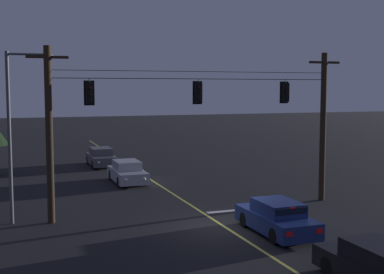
% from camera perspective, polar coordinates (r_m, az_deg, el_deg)
% --- Properties ---
extents(ground_plane, '(180.00, 180.00, 0.00)m').
position_cam_1_polar(ground_plane, '(22.78, 3.57, -9.83)').
color(ground_plane, black).
extents(lane_centre_stripe, '(0.14, 60.00, 0.01)m').
position_cam_1_polar(lane_centre_stripe, '(31.19, -3.10, -5.65)').
color(lane_centre_stripe, '#D1C64C').
rests_on(lane_centre_stripe, ground).
extents(stop_bar_paint, '(3.40, 0.36, 0.01)m').
position_cam_1_polar(stop_bar_paint, '(25.80, 5.23, -8.02)').
color(stop_bar_paint, silver).
rests_on(stop_bar_paint, ground).
extents(signal_span_assembly, '(15.82, 0.32, 7.83)m').
position_cam_1_polar(signal_span_assembly, '(24.99, 0.77, 1.00)').
color(signal_span_assembly, '#2D2116').
rests_on(signal_span_assembly, ground).
extents(traffic_light_leftmost, '(0.48, 0.41, 1.22)m').
position_cam_1_polar(traffic_light_leftmost, '(23.59, -11.22, 4.79)').
color(traffic_light_leftmost, black).
extents(traffic_light_left_inner, '(0.48, 0.41, 1.22)m').
position_cam_1_polar(traffic_light_left_inner, '(24.89, 0.72, 4.92)').
color(traffic_light_left_inner, black).
extents(traffic_light_centre, '(0.48, 0.41, 1.22)m').
position_cam_1_polar(traffic_light_centre, '(26.91, 10.28, 4.87)').
color(traffic_light_centre, black).
extents(car_waiting_near_lane, '(1.80, 4.33, 1.39)m').
position_cam_1_polar(car_waiting_near_lane, '(21.81, 9.32, -8.82)').
color(car_waiting_near_lane, navy).
rests_on(car_waiting_near_lane, ground).
extents(car_oncoming_lead, '(1.80, 4.42, 1.39)m').
position_cam_1_polar(car_oncoming_lead, '(33.13, -7.15, -3.90)').
color(car_oncoming_lead, '#A5A5AD').
rests_on(car_oncoming_lead, ground).
extents(car_oncoming_trailing, '(1.80, 4.42, 1.39)m').
position_cam_1_polar(car_oncoming_trailing, '(40.59, -9.99, -2.23)').
color(car_oncoming_trailing, '#4C4C51').
rests_on(car_oncoming_trailing, ground).
extents(car_waiting_second_near, '(1.80, 4.33, 1.39)m').
position_cam_1_polar(car_waiting_second_near, '(16.85, 19.86, -13.37)').
color(car_waiting_second_near, black).
rests_on(car_waiting_second_near, ground).
extents(street_lamp_corner, '(2.11, 0.30, 7.57)m').
position_cam_1_polar(street_lamp_corner, '(23.84, -18.78, 1.75)').
color(street_lamp_corner, '#4C4F54').
rests_on(street_lamp_corner, ground).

